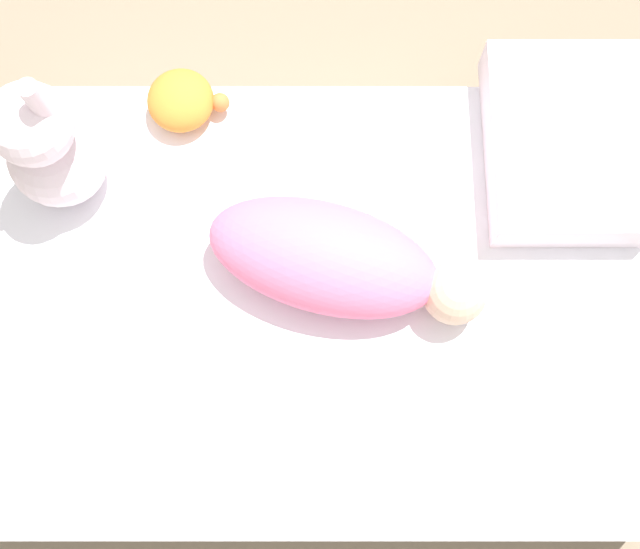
% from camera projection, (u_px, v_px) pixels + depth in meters
% --- Properties ---
extents(ground_plane, '(12.00, 12.00, 0.00)m').
position_uv_depth(ground_plane, '(318.00, 319.00, 1.56)').
color(ground_plane, '#7A6B56').
extents(bed_mattress, '(1.22, 0.85, 0.21)m').
position_uv_depth(bed_mattress, '(317.00, 308.00, 1.46)').
color(bed_mattress, white).
rests_on(bed_mattress, ground_plane).
extents(swaddled_baby, '(0.51, 0.30, 0.15)m').
position_uv_depth(swaddled_baby, '(337.00, 261.00, 1.30)').
color(swaddled_baby, pink).
rests_on(swaddled_baby, bed_mattress).
extents(pillow, '(0.29, 0.38, 0.09)m').
position_uv_depth(pillow, '(565.00, 143.00, 1.39)').
color(pillow, white).
rests_on(pillow, bed_mattress).
extents(bunny_plush, '(0.17, 0.17, 0.34)m').
position_uv_depth(bunny_plush, '(49.00, 147.00, 1.29)').
color(bunny_plush, silver).
rests_on(bunny_plush, bed_mattress).
extents(turtle_plush, '(0.16, 0.13, 0.08)m').
position_uv_depth(turtle_plush, '(182.00, 100.00, 1.42)').
color(turtle_plush, orange).
rests_on(turtle_plush, bed_mattress).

